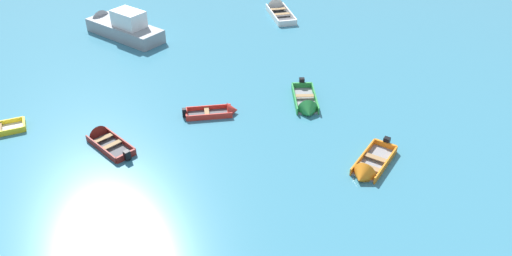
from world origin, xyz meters
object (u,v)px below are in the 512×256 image
object	(u,v)px
motor_launch_grey_back_row_right	(120,26)
rowboat_orange_midfield_right	(368,170)
rowboat_white_far_right	(277,9)
rowboat_green_far_left	(307,106)
rowboat_red_distant_center	(221,112)
rowboat_maroon_cluster_outer	(102,138)

from	to	relation	value
motor_launch_grey_back_row_right	rowboat_orange_midfield_right	world-z (taller)	motor_launch_grey_back_row_right
rowboat_white_far_right	rowboat_green_far_left	distance (m)	15.30
rowboat_red_distant_center	rowboat_maroon_cluster_outer	size ratio (longest dim) A/B	0.95
motor_launch_grey_back_row_right	rowboat_orange_midfield_right	xyz separation A→B (m)	(12.60, -18.31, -0.52)
rowboat_orange_midfield_right	rowboat_white_far_right	bearing A→B (deg)	91.12
motor_launch_grey_back_row_right	rowboat_red_distant_center	bearing A→B (deg)	-62.59
rowboat_white_far_right	rowboat_maroon_cluster_outer	world-z (taller)	rowboat_white_far_right
rowboat_maroon_cluster_outer	rowboat_green_far_left	xyz separation A→B (m)	(11.04, 1.61, 0.03)
rowboat_orange_midfield_right	rowboat_green_far_left	distance (m)	6.28
rowboat_orange_midfield_right	rowboat_white_far_right	world-z (taller)	rowboat_white_far_right
motor_launch_grey_back_row_right	rowboat_red_distant_center	world-z (taller)	motor_launch_grey_back_row_right
rowboat_orange_midfield_right	rowboat_red_distant_center	distance (m)	8.85
rowboat_red_distant_center	rowboat_white_far_right	size ratio (longest dim) A/B	0.66
motor_launch_grey_back_row_right	rowboat_red_distant_center	xyz separation A→B (m)	(6.28, -12.11, -0.54)
rowboat_red_distant_center	rowboat_green_far_left	world-z (taller)	rowboat_green_far_left
motor_launch_grey_back_row_right	rowboat_maroon_cluster_outer	bearing A→B (deg)	-89.79
motor_launch_grey_back_row_right	rowboat_maroon_cluster_outer	distance (m)	13.84
rowboat_red_distant_center	rowboat_white_far_right	xyz separation A→B (m)	(5.90, 15.16, 0.05)
rowboat_maroon_cluster_outer	rowboat_white_far_right	bearing A→B (deg)	54.29
rowboat_orange_midfield_right	rowboat_red_distant_center	size ratio (longest dim) A/B	1.09
motor_launch_grey_back_row_right	rowboat_maroon_cluster_outer	xyz separation A→B (m)	(0.05, -13.83, -0.53)
rowboat_orange_midfield_right	rowboat_white_far_right	distance (m)	21.37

